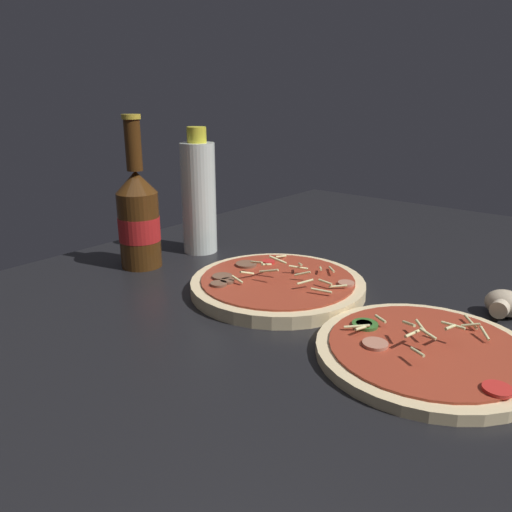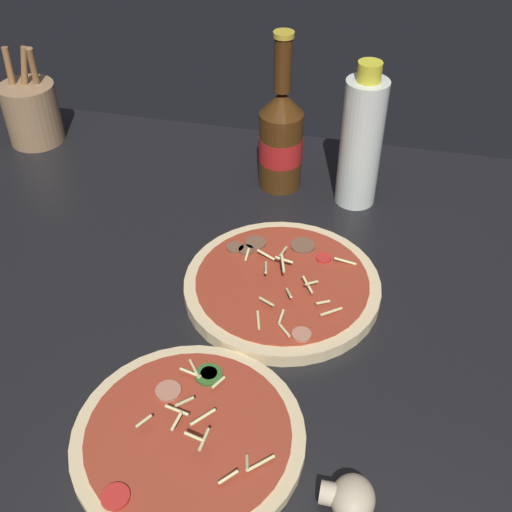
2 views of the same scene
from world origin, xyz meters
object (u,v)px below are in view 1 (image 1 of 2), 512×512
at_px(pizza_far, 277,285).
at_px(mushroom_left, 504,304).
at_px(pizza_near, 426,352).
at_px(beer_bottle, 139,217).
at_px(oil_bottle, 199,196).

xyz_separation_m(pizza_far, mushroom_left, (0.13, -0.30, 0.01)).
distance_m(pizza_near, beer_bottle, 0.53).
xyz_separation_m(pizza_near, beer_bottle, (-0.00, 0.52, 0.08)).
relative_size(oil_bottle, mushroom_left, 4.29).
relative_size(pizza_near, beer_bottle, 0.98).
xyz_separation_m(oil_bottle, mushroom_left, (0.05, -0.55, -0.09)).
bearing_deg(mushroom_left, beer_bottle, 108.15).
xyz_separation_m(pizza_near, pizza_far, (0.05, 0.26, 0.00)).
relative_size(pizza_near, mushroom_left, 4.65).
bearing_deg(pizza_far, pizza_near, -101.68).
bearing_deg(pizza_near, beer_bottle, 90.29).
relative_size(pizza_far, beer_bottle, 1.03).
bearing_deg(pizza_far, mushroom_left, -66.77).
bearing_deg(pizza_near, oil_bottle, 75.83).
distance_m(pizza_far, oil_bottle, 0.28).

